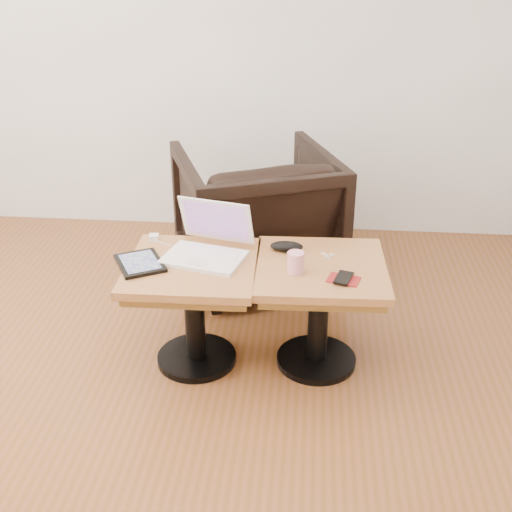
# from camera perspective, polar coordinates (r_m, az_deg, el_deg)

# --- Properties ---
(room_shell) EXTENTS (4.52, 4.52, 2.71)m
(room_shell) POSITION_cam_1_polar(r_m,az_deg,el_deg) (2.09, -14.62, 11.92)
(room_shell) COLOR brown
(room_shell) RESTS_ON ground
(side_table_left) EXTENTS (0.59, 0.59, 0.53)m
(side_table_left) POSITION_cam_1_polar(r_m,az_deg,el_deg) (2.96, -5.59, -2.93)
(side_table_left) COLOR black
(side_table_left) RESTS_ON ground
(side_table_right) EXTENTS (0.60, 0.60, 0.53)m
(side_table_right) POSITION_cam_1_polar(r_m,az_deg,el_deg) (2.95, 5.68, -3.08)
(side_table_right) COLOR black
(side_table_right) RESTS_ON ground
(laptop) EXTENTS (0.42, 0.40, 0.24)m
(laptop) POSITION_cam_1_polar(r_m,az_deg,el_deg) (2.94, -4.29, 0.93)
(laptop) COLOR white
(laptop) RESTS_ON side_table_left
(tablet) EXTENTS (0.28, 0.30, 0.02)m
(tablet) POSITION_cam_1_polar(r_m,az_deg,el_deg) (2.91, -10.28, -0.63)
(tablet) COLOR black
(tablet) RESTS_ON side_table_left
(charging_adapter) EXTENTS (0.05, 0.05, 0.03)m
(charging_adapter) POSITION_cam_1_polar(r_m,az_deg,el_deg) (3.14, -9.07, 1.66)
(charging_adapter) COLOR white
(charging_adapter) RESTS_ON side_table_left
(glasses_case) EXTENTS (0.16, 0.07, 0.05)m
(glasses_case) POSITION_cam_1_polar(r_m,az_deg,el_deg) (2.99, 2.73, 0.85)
(glasses_case) COLOR black
(glasses_case) RESTS_ON side_table_right
(striped_cup) EXTENTS (0.08, 0.08, 0.10)m
(striped_cup) POSITION_cam_1_polar(r_m,az_deg,el_deg) (2.79, 3.54, -0.57)
(striped_cup) COLOR #C4315B
(striped_cup) RESTS_ON side_table_right
(earbuds_tangle) EXTENTS (0.07, 0.05, 0.01)m
(earbuds_tangle) POSITION_cam_1_polar(r_m,az_deg,el_deg) (2.96, 6.36, 0.11)
(earbuds_tangle) COLOR white
(earbuds_tangle) RESTS_ON side_table_right
(phone_on_sleeve) EXTENTS (0.15, 0.13, 0.02)m
(phone_on_sleeve) POSITION_cam_1_polar(r_m,az_deg,el_deg) (2.77, 7.79, -2.02)
(phone_on_sleeve) COLOR maroon
(phone_on_sleeve) RESTS_ON side_table_right
(armchair) EXTENTS (1.09, 1.11, 0.79)m
(armchair) POSITION_cam_1_polar(r_m,az_deg,el_deg) (3.72, 0.00, 3.57)
(armchair) COLOR black
(armchair) RESTS_ON ground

